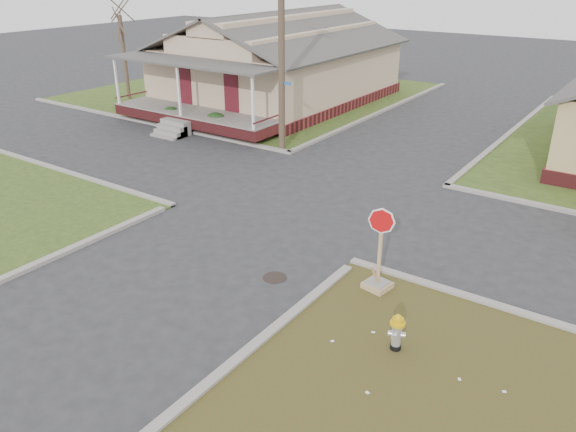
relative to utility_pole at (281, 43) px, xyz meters
The scene contains 11 objects.
ground 10.89m from the utility_pole, 64.74° to the right, with size 120.00×120.00×0.00m, color #2A2A2C.
verge_far_left 13.48m from the utility_pole, 134.04° to the left, with size 19.00×19.00×0.05m, color #31491A.
curbs 7.39m from the utility_pole, 42.88° to the right, with size 80.00×40.00×0.12m, color gray, non-canonical shape.
manhole 12.29m from the utility_pole, 55.75° to the right, with size 0.64×0.64×0.01m, color black.
corner_house 9.99m from the utility_pole, 126.69° to the left, with size 10.10×15.50×5.30m.
utility_pole is the anchor object (origin of this frame).
tree_far_left 14.31m from the utility_pole, 167.34° to the left, with size 0.22×0.22×4.90m, color #3F2F24.
fire_hydrant 15.27m from the utility_pole, 45.17° to the right, with size 0.33×0.33×0.88m.
stop_sign 12.92m from the utility_pole, 43.25° to the right, with size 0.64×0.62×2.24m.
hedge_left 8.30m from the utility_pole, behind, with size 1.26×1.04×0.96m, color #193E16.
hedge_right 5.96m from the utility_pole, behind, with size 1.32×1.08×1.01m, color #193E16.
Camera 1 is at (9.88, -10.98, 7.63)m, focal length 35.00 mm.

